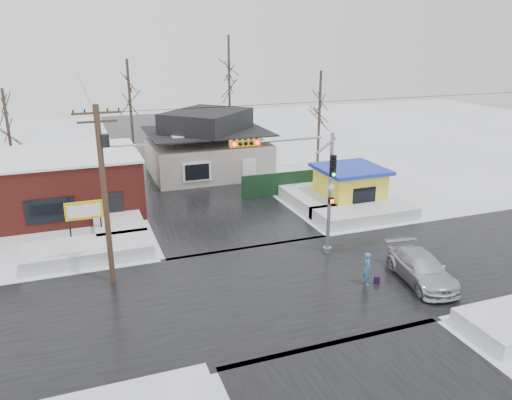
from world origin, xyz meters
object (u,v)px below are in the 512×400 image
object	(u,v)px
marquee_sign	(84,212)
car	(421,269)
utility_pole	(105,186)
pedestrian	(367,269)
kiosk	(350,186)
traffic_signal	(305,180)

from	to	relation	value
marquee_sign	car	bearing A→B (deg)	-35.87
utility_pole	car	world-z (taller)	utility_pole
car	utility_pole	bearing A→B (deg)	168.40
utility_pole	pedestrian	world-z (taller)	utility_pole
kiosk	car	distance (m)	12.22
traffic_signal	car	world-z (taller)	traffic_signal
marquee_sign	car	world-z (taller)	marquee_sign
marquee_sign	car	distance (m)	19.46
utility_pole	car	size ratio (longest dim) A/B	1.81
pedestrian	utility_pole	bearing A→B (deg)	84.18
utility_pole	kiosk	distance (m)	18.95
utility_pole	kiosk	world-z (taller)	utility_pole
pedestrian	traffic_signal	bearing A→B (deg)	36.30
traffic_signal	kiosk	bearing A→B (deg)	44.84
marquee_sign	pedestrian	world-z (taller)	marquee_sign
utility_pole	kiosk	xyz separation A→B (m)	(17.43, 6.49, -3.65)
car	traffic_signal	bearing A→B (deg)	140.14
pedestrian	car	size ratio (longest dim) A/B	0.34
traffic_signal	marquee_sign	world-z (taller)	traffic_signal
marquee_sign	pedestrian	bearing A→B (deg)	-39.40
traffic_signal	utility_pole	xyz separation A→B (m)	(-10.36, 0.53, 0.57)
kiosk	car	xyz separation A→B (m)	(-2.76, -11.88, -0.74)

